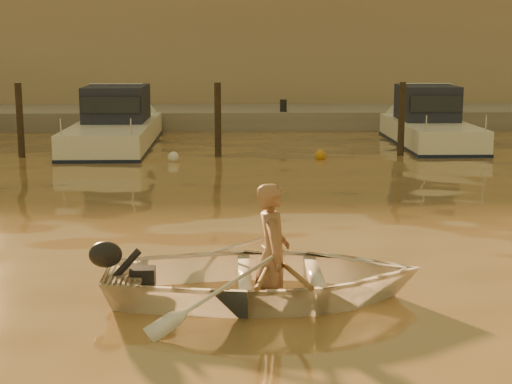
{
  "coord_description": "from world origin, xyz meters",
  "views": [
    {
      "loc": [
        0.11,
        -7.35,
        3.12
      ],
      "look_at": [
        0.53,
        4.82,
        0.75
      ],
      "focal_mm": 55.0,
      "sensor_mm": 36.0,
      "label": 1
    }
  ],
  "objects_px": {
    "waterfront_building": "(226,57)",
    "person": "(273,254)",
    "moored_boat_2": "(114,125)",
    "moored_boat_4": "(431,124)",
    "dinghy": "(264,277)"
  },
  "relations": [
    {
      "from": "moored_boat_4",
      "to": "person",
      "type": "bearing_deg",
      "value": -111.4
    },
    {
      "from": "moored_boat_2",
      "to": "moored_boat_4",
      "type": "xyz_separation_m",
      "value": [
        9.49,
        0.0,
        0.0
      ]
    },
    {
      "from": "dinghy",
      "to": "moored_boat_4",
      "type": "height_order",
      "value": "moored_boat_4"
    },
    {
      "from": "dinghy",
      "to": "moored_boat_2",
      "type": "xyz_separation_m",
      "value": [
        -3.84,
        14.18,
        0.35
      ]
    },
    {
      "from": "moored_boat_4",
      "to": "waterfront_building",
      "type": "xyz_separation_m",
      "value": [
        -6.18,
        11.0,
        1.77
      ]
    },
    {
      "from": "moored_boat_2",
      "to": "waterfront_building",
      "type": "height_order",
      "value": "waterfront_building"
    },
    {
      "from": "moored_boat_2",
      "to": "moored_boat_4",
      "type": "height_order",
      "value": "same"
    },
    {
      "from": "dinghy",
      "to": "moored_boat_2",
      "type": "bearing_deg",
      "value": 14.94
    },
    {
      "from": "person",
      "to": "moored_boat_4",
      "type": "height_order",
      "value": "moored_boat_4"
    },
    {
      "from": "person",
      "to": "dinghy",
      "type": "bearing_deg",
      "value": 90.0
    },
    {
      "from": "waterfront_building",
      "to": "person",
      "type": "bearing_deg",
      "value": -88.58
    },
    {
      "from": "moored_boat_4",
      "to": "waterfront_building",
      "type": "height_order",
      "value": "waterfront_building"
    },
    {
      "from": "dinghy",
      "to": "person",
      "type": "xyz_separation_m",
      "value": [
        0.1,
        0.0,
        0.29
      ]
    },
    {
      "from": "dinghy",
      "to": "waterfront_building",
      "type": "bearing_deg",
      "value": 1.0
    },
    {
      "from": "moored_boat_2",
      "to": "waterfront_building",
      "type": "bearing_deg",
      "value": 73.25
    }
  ]
}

